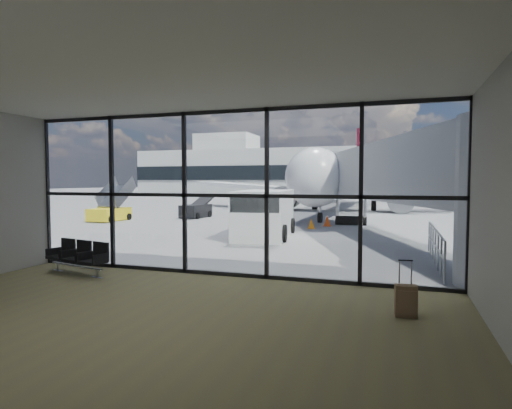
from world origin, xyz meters
The scene contains 21 objects.
ground centered at (0.00, 40.00, 0.00)m, with size 220.00×220.00×0.00m, color slate.
lounge_shell centered at (0.00, -4.80, 2.65)m, with size 12.02×8.01×4.51m.
glass_curtain_wall centered at (0.00, 0.00, 2.25)m, with size 12.10×0.12×4.50m.
jet_bridge centered at (4.90, 7.07, 2.76)m, with size 8.00×16.50×4.33m.
apron_railing centered at (5.60, 3.50, 0.72)m, with size 0.06×5.46×1.11m.
far_terminal centered at (-0.59, 61.97, 4.21)m, with size 80.00×12.20×11.00m.
tree_0 centered at (-45.00, 72.00, 4.63)m, with size 4.95×4.95×7.12m.
tree_1 centered at (-39.00, 72.00, 5.25)m, with size 5.61×5.61×8.07m.
tree_2 centered at (-33.00, 72.00, 5.88)m, with size 6.27×6.27×9.03m.
tree_3 centered at (-27.00, 72.00, 4.63)m, with size 4.95×4.95×7.12m.
tree_4 centered at (-21.00, 72.00, 5.25)m, with size 5.61×5.61×8.07m.
tree_5 centered at (-15.00, 72.00, 5.88)m, with size 6.27×6.27×9.03m.
seating_row centered at (-3.98, -0.98, 0.51)m, with size 2.09×1.01×0.92m.
suitcase centered at (4.63, -2.24, 0.33)m, with size 0.42×0.33×1.08m.
airliner centered at (-0.08, 29.21, 2.75)m, with size 30.31×35.03×9.03m.
service_van centered at (-1.36, 8.09, 1.11)m, with size 2.91×5.20×2.16m.
belt_loader centered at (-9.09, 16.82, 0.54)m, with size 1.54×3.55×1.61m.
mobile_stairs centered at (-13.34, 12.79, 0.55)m, with size 1.84×3.33×2.31m.
traffic_cone_a centered at (-2.17, 12.17, 0.28)m, with size 0.41×0.41×0.58m.
traffic_cone_b centered at (0.66, 13.86, 0.30)m, with size 0.45×0.45×0.64m.
traffic_cone_c centered at (0.03, 12.34, 0.27)m, with size 0.40×0.40×0.57m.
Camera 1 is at (4.42, -10.70, 2.58)m, focal length 30.00 mm.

